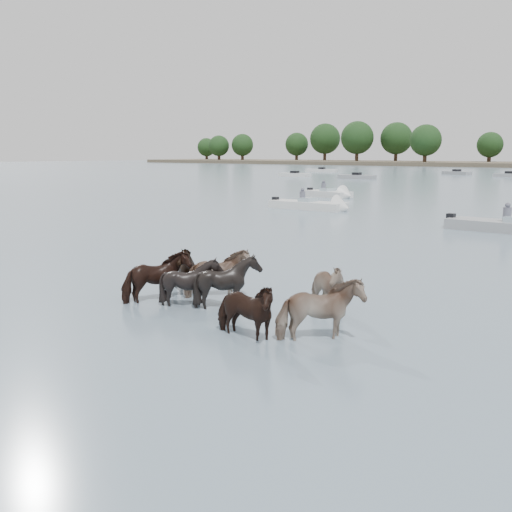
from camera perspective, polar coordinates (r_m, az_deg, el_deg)
The scene contains 6 objects.
ground at distance 11.24m, azimuth -6.98°, elevation -8.17°, with size 400.00×400.00×0.00m, color slate.
shoreline at distance 175.65m, azimuth 11.27°, elevation 8.97°, with size 160.00×30.00×1.00m, color #4C4233.
pony_herd at distance 13.09m, azimuth -2.82°, elevation -3.12°, with size 6.68×3.60×1.39m.
motorboat_a at distance 36.36m, azimuth 6.12°, elevation 4.90°, with size 5.60×1.61×1.92m.
motorboat_f at distance 46.55m, azimuth 7.69°, elevation 6.01°, with size 4.72×2.54×1.92m.
treeline at distance 176.38m, azimuth 11.86°, elevation 10.98°, with size 141.31×22.98×12.60m.
Camera 1 is at (7.49, -7.60, 3.52)m, focal length 40.73 mm.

